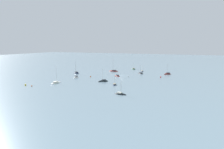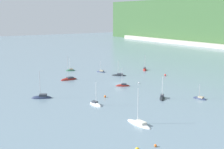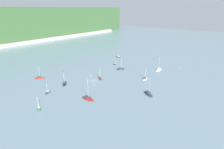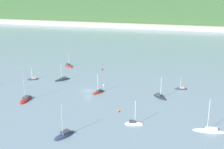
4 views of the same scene
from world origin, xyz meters
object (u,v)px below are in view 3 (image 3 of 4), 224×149
sailboat_4 (48,92)px  sailboat_8 (100,79)px  sailboat_5 (115,64)px  mooring_buoy_4 (63,71)px  sailboat_11 (118,57)px  sailboat_1 (39,109)px  sailboat_3 (40,78)px  mooring_buoy_3 (129,79)px  mooring_buoy_1 (91,75)px  mooring_buoy_0 (179,68)px  sailboat_7 (148,94)px  mooring_buoy_2 (173,67)px  sailboat_10 (121,69)px  sailboat_2 (159,70)px  sailboat_6 (88,99)px  sailboat_0 (145,79)px  sailboat_9 (65,84)px

sailboat_4 → sailboat_8: (29.97, -8.30, 0.01)m
sailboat_5 → mooring_buoy_4: size_ratio=6.36×
sailboat_5 → sailboat_11: sailboat_11 is taller
sailboat_1 → sailboat_3: sailboat_3 is taller
sailboat_3 → sailboat_5: bearing=20.0°
mooring_buoy_3 → sailboat_4: bearing=150.5°
sailboat_3 → sailboat_4: bearing=-70.4°
sailboat_5 → mooring_buoy_1: size_ratio=9.01×
mooring_buoy_0 → sailboat_11: bearing=92.1°
sailboat_7 → mooring_buoy_1: (0.40, 40.27, 0.17)m
mooring_buoy_2 → mooring_buoy_4: mooring_buoy_4 is taller
sailboat_5 → sailboat_8: sailboat_8 is taller
sailboat_8 → sailboat_4: bearing=-72.2°
sailboat_1 → sailboat_4: 15.50m
sailboat_10 → mooring_buoy_3: 18.88m
sailboat_2 → mooring_buoy_4: size_ratio=11.82×
sailboat_4 → sailboat_1: bearing=15.2°
sailboat_10 → sailboat_11: (25.39, 20.77, -0.03)m
sailboat_3 → sailboat_6: 41.31m
sailboat_6 → sailboat_10: bearing=104.9°
mooring_buoy_1 → sailboat_11: bearing=15.8°
sailboat_2 → mooring_buoy_1: 46.89m
sailboat_6 → sailboat_8: sailboat_6 is taller
sailboat_1 → mooring_buoy_2: sailboat_1 is taller
sailboat_4 → sailboat_11: size_ratio=0.87×
sailboat_2 → mooring_buoy_3: sailboat_2 is taller
sailboat_0 → mooring_buoy_0: (32.74, -9.29, 0.33)m
sailboat_9 → sailboat_11: 66.15m
sailboat_1 → sailboat_10: (63.01, 2.88, -0.00)m
sailboat_9 → sailboat_11: (65.29, 10.66, -0.02)m
sailboat_3 → mooring_buoy_3: 54.34m
sailboat_4 → sailboat_10: bearing=142.6°
sailboat_11 → mooring_buoy_1: size_ratio=10.81×
sailboat_6 → mooring_buoy_1: (22.11, 20.10, 0.21)m
mooring_buoy_3 → mooring_buoy_4: bearing=111.3°
sailboat_0 → sailboat_11: 52.83m
sailboat_8 → mooring_buoy_2: 56.10m
sailboat_7 → sailboat_4: bearing=-115.3°
sailboat_1 → mooring_buoy_4: size_ratio=7.95×
sailboat_4 → sailboat_0: bearing=118.4°
sailboat_3 → sailboat_6: (0.23, -41.31, -0.02)m
sailboat_3 → sailboat_10: sailboat_10 is taller
sailboat_7 → mooring_buoy_1: size_ratio=16.85×
sailboat_1 → sailboat_4: bearing=157.6°
sailboat_2 → mooring_buoy_0: sailboat_2 is taller
sailboat_2 → mooring_buoy_2: bearing=154.4°
sailboat_0 → sailboat_9: size_ratio=1.12×
sailboat_8 → mooring_buoy_2: sailboat_8 is taller
sailboat_0 → mooring_buoy_0: bearing=-22.8°
sailboat_2 → sailboat_5: bearing=-77.8°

